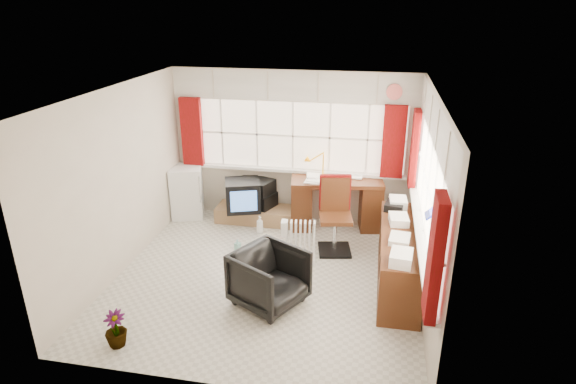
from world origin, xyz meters
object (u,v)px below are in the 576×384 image
office_chair (269,278)px  desk_lamp (323,160)px  mini_fridge (187,192)px  credenza (399,257)px  tv_bench (258,214)px  radiator (300,246)px  task_chair (335,211)px  desk (336,199)px  crt_tv (243,195)px

office_chair → desk_lamp: bearing=20.7°
desk_lamp → mini_fridge: (-2.32, -0.10, -0.69)m
office_chair → mini_fridge: mini_fridge is taller
credenza → desk_lamp: bearing=126.6°
office_chair → tv_bench: bearing=46.6°
radiator → desk_lamp: bearing=84.0°
desk_lamp → task_chair: desk_lamp is taller
desk → credenza: size_ratio=0.77×
credenza → crt_tv: (-2.50, 1.40, 0.11)m
office_chair → tv_bench: (-0.72, 2.29, -0.23)m
task_chair → tv_bench: (-1.36, 0.70, -0.48)m
radiator → crt_tv: (-1.15, 1.12, 0.24)m
task_chair → tv_bench: size_ratio=0.81×
desk_lamp → office_chair: bearing=-98.4°
desk → task_chair: bearing=-85.9°
tv_bench → crt_tv: (-0.22, -0.12, 0.38)m
mini_fridge → tv_bench: bearing=-0.0°
office_chair → crt_tv: (-0.94, 2.17, 0.15)m
radiator → tv_bench: size_ratio=0.46×
desk → mini_fridge: (-2.55, -0.08, -0.02)m
task_chair → office_chair: (-0.64, -1.59, -0.25)m
radiator → crt_tv: 1.62m
tv_bench → crt_tv: size_ratio=2.03×
tv_bench → mini_fridge: size_ratio=1.58×
radiator → mini_fridge: (-2.18, 1.24, 0.18)m
task_chair → office_chair: size_ratio=1.45×
radiator → tv_bench: 1.55m
desk → tv_bench: bearing=-176.5°
office_chair → radiator: (0.21, 1.05, -0.09)m
desk → mini_fridge: size_ratio=1.74×
desk → tv_bench: (-1.30, -0.08, -0.34)m
office_chair → crt_tv: crt_tv is taller
desk_lamp → radiator: 1.60m
task_chair → radiator: (-0.43, -0.54, -0.34)m
office_chair → tv_bench: 2.41m
credenza → crt_tv: credenza is taller
office_chair → crt_tv: bearing=52.5°
office_chair → credenza: size_ratio=0.39×
task_chair → radiator: bearing=-128.4°
office_chair → credenza: (1.56, 0.77, 0.04)m
desk_lamp → office_chair: (-0.35, -2.39, -0.77)m
desk → tv_bench: size_ratio=1.10×
desk_lamp → radiator: desk_lamp is taller
tv_bench → radiator: bearing=-53.1°
radiator → tv_bench: (-0.93, 1.24, -0.14)m
desk → office_chair: bearing=-103.8°
desk_lamp → task_chair: 1.00m
task_chair → credenza: 1.25m
tv_bench → mini_fridge: mini_fridge is taller
desk → tv_bench: 1.35m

